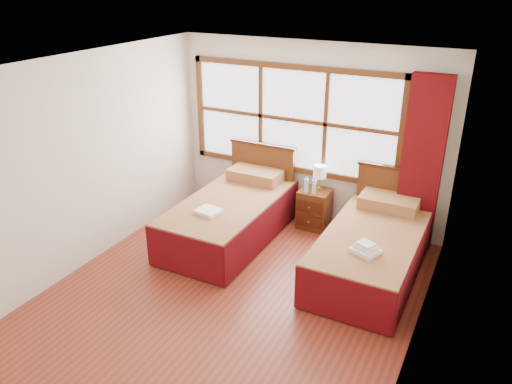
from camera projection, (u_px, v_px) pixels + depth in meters
The scene contains 15 objects.
floor at pixel (233, 294), 5.79m from camera, with size 4.50×4.50×0.00m, color maroon.
ceiling at pixel (228, 66), 4.73m from camera, with size 4.50×4.50×0.00m, color white.
wall_back at pixel (309, 135), 7.09m from camera, with size 4.00×4.00×0.00m, color silver.
wall_left at pixel (89, 161), 6.10m from camera, with size 4.50×4.50×0.00m, color silver.
wall_right at pixel (426, 233), 4.43m from camera, with size 4.50×4.50×0.00m, color silver.
window at pixel (292, 119), 7.08m from camera, with size 3.16×0.06×1.56m.
curtain at pixel (422, 164), 6.36m from camera, with size 0.50×0.16×2.30m, color #5D090C.
bed_left at pixel (232, 215), 6.91m from camera, with size 1.13×2.19×1.10m.
bed_right at pixel (372, 249), 6.09m from camera, with size 1.10×2.13×1.07m.
nightstand at pixel (314, 209), 7.20m from camera, with size 0.43×0.43×0.57m.
towels_left at pixel (208, 211), 6.39m from camera, with size 0.33×0.30×0.05m.
towels_right at pixel (365, 249), 5.51m from camera, with size 0.36×0.34×0.12m.
lamp at pixel (320, 172), 7.04m from camera, with size 0.18×0.18×0.36m.
bottle_near at pixel (306, 185), 7.00m from camera, with size 0.06×0.06×0.23m.
bottle_far at pixel (314, 186), 6.96m from camera, with size 0.06×0.06×0.23m.
Camera 1 is at (2.44, -4.16, 3.42)m, focal length 35.00 mm.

